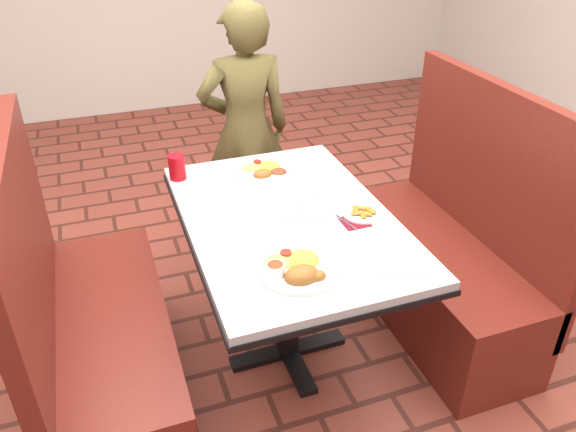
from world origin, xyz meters
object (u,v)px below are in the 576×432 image
at_px(booth_bench_left, 100,341).
at_px(red_tumbler, 177,167).
at_px(booth_bench_right, 444,262).
at_px(plantain_plate, 362,213).
at_px(far_dinner_plate, 265,168).
at_px(near_dinner_plate, 298,265).
at_px(dining_table, 288,236).
at_px(diner_person, 246,131).

height_order(booth_bench_left, red_tumbler, booth_bench_left).
height_order(booth_bench_left, booth_bench_right, same).
height_order(plantain_plate, red_tumbler, red_tumbler).
xyz_separation_m(booth_bench_left, plantain_plate, (1.08, -0.09, 0.43)).
bearing_deg(far_dinner_plate, near_dinner_plate, -99.51).
bearing_deg(red_tumbler, booth_bench_right, -22.52).
relative_size(plantain_plate, red_tumbler, 1.42).
bearing_deg(red_tumbler, near_dinner_plate, -72.91).
distance_m(far_dinner_plate, plantain_plate, 0.55).
bearing_deg(near_dinner_plate, red_tumbler, 107.09).
relative_size(dining_table, diner_person, 0.86).
bearing_deg(diner_person, plantain_plate, 101.79).
relative_size(booth_bench_left, booth_bench_right, 1.00).
relative_size(diner_person, plantain_plate, 8.84).
distance_m(booth_bench_left, booth_bench_right, 1.60).
distance_m(booth_bench_right, plantain_plate, 0.68).
bearing_deg(booth_bench_right, far_dinner_plate, 152.66).
distance_m(booth_bench_left, red_tumbler, 0.81).
bearing_deg(red_tumbler, booth_bench_left, -132.83).
relative_size(diner_person, red_tumbler, 12.56).
height_order(near_dinner_plate, far_dinner_plate, near_dinner_plate).
height_order(dining_table, plantain_plate, plantain_plate).
height_order(near_dinner_plate, red_tumbler, red_tumbler).
xyz_separation_m(dining_table, diner_person, (0.11, 1.01, 0.05)).
relative_size(booth_bench_left, near_dinner_plate, 4.30).
xyz_separation_m(dining_table, booth_bench_right, (0.80, 0.00, -0.32)).
relative_size(dining_table, near_dinner_plate, 4.34).
distance_m(booth_bench_right, near_dinner_plate, 1.07).
relative_size(dining_table, far_dinner_plate, 4.78).
distance_m(diner_person, plantain_plate, 1.12).
relative_size(booth_bench_left, plantain_plate, 7.52).
relative_size(dining_table, booth_bench_left, 1.01).
xyz_separation_m(dining_table, far_dinner_plate, (0.03, 0.40, 0.12)).
xyz_separation_m(booth_bench_right, diner_person, (-0.69, 1.01, 0.38)).
distance_m(booth_bench_right, far_dinner_plate, 0.97).
bearing_deg(dining_table, diner_person, 83.68).
height_order(booth_bench_left, far_dinner_plate, booth_bench_left).
height_order(dining_table, booth_bench_right, booth_bench_right).
xyz_separation_m(dining_table, plantain_plate, (0.28, -0.09, 0.11)).
distance_m(dining_table, booth_bench_left, 0.86).
distance_m(diner_person, far_dinner_plate, 0.62).
relative_size(diner_person, far_dinner_plate, 5.55).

